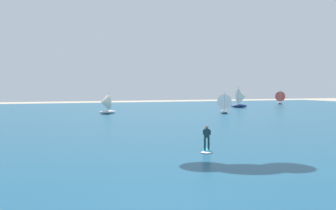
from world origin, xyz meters
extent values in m
cube|color=navy|center=(0.00, 49.78, 0.05)|extent=(160.00, 90.00, 0.10)
cube|color=#26B2CC|center=(2.93, 17.18, 0.12)|extent=(1.04, 1.44, 0.05)
cylinder|color=#143338|center=(2.73, 17.08, 0.55)|extent=(0.14, 0.14, 0.80)
cylinder|color=#143338|center=(3.12, 17.28, 0.55)|extent=(0.14, 0.14, 0.80)
cube|color=#143338|center=(2.93, 17.18, 1.25)|extent=(0.42, 0.36, 0.60)
sphere|color=#9E7051|center=(2.93, 17.18, 1.66)|extent=(0.22, 0.22, 0.22)
cylinder|color=#143338|center=(2.77, 17.35, 1.30)|extent=(0.31, 0.49, 0.39)
cylinder|color=#143338|center=(3.16, 17.15, 1.30)|extent=(0.31, 0.49, 0.39)
ellipsoid|color=white|center=(2.48, 16.34, 0.14)|extent=(0.90, 0.86, 0.08)
ellipsoid|color=white|center=(20.32, 46.20, 0.38)|extent=(1.77, 3.15, 0.56)
cylinder|color=silver|center=(20.28, 46.07, 2.15)|extent=(0.09, 0.09, 2.98)
cone|color=white|center=(20.45, 46.70, 2.00)|extent=(2.76, 1.91, 2.50)
ellipsoid|color=silver|center=(1.60, 51.37, 0.38)|extent=(3.15, 1.72, 0.56)
cylinder|color=silver|center=(1.73, 51.41, 2.15)|extent=(0.09, 0.09, 2.99)
cone|color=silver|center=(1.10, 51.25, 2.01)|extent=(1.88, 2.75, 2.51)
ellipsoid|color=white|center=(50.68, 70.56, 0.40)|extent=(2.31, 3.37, 0.60)
cylinder|color=silver|center=(50.62, 70.43, 2.30)|extent=(0.10, 0.10, 3.20)
cone|color=#D84C3F|center=(50.91, 71.07, 2.14)|extent=(3.03, 2.38, 2.69)
ellipsoid|color=navy|center=(31.46, 59.74, 0.45)|extent=(3.87, 1.71, 0.70)
cylinder|color=silver|center=(31.29, 59.76, 2.67)|extent=(0.12, 0.12, 3.74)
cone|color=silver|center=(32.10, 59.66, 2.49)|extent=(1.99, 3.31, 3.14)
camera|label=1|loc=(-6.68, -2.49, 4.23)|focal=35.04mm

